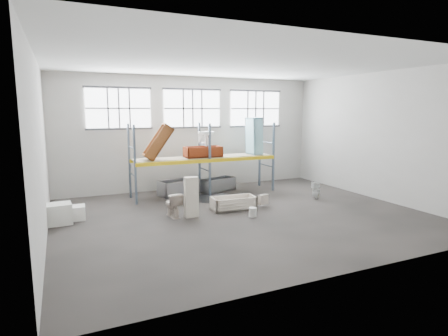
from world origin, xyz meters
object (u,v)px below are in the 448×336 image
blue_tub_upright (254,136)px  bathtub_beige (233,203)px  steel_tub_left (179,187)px  rust_tub_flat (203,152)px  carton_near (59,214)px  bucket (253,212)px  steel_tub_right (218,184)px  cistern_tall (191,197)px  toilet_white (316,190)px  toilet_beige (173,205)px

blue_tub_upright → bathtub_beige: bearing=-130.2°
bathtub_beige → steel_tub_left: bearing=113.0°
rust_tub_flat → carton_near: 6.09m
bathtub_beige → rust_tub_flat: rust_tub_flat is taller
rust_tub_flat → bucket: bearing=-84.9°
rust_tub_flat → bucket: size_ratio=4.94×
steel_tub_left → steel_tub_right: bearing=0.7°
cistern_tall → steel_tub_right: (2.41, 3.39, -0.39)m
toilet_white → steel_tub_right: 4.26m
rust_tub_flat → toilet_beige: bearing=-128.5°
bathtub_beige → blue_tub_upright: blue_tub_upright is taller
toilet_beige → bucket: size_ratio=2.66×
toilet_white → blue_tub_upright: (-1.41, 2.64, 2.05)m
bathtub_beige → bucket: bathtub_beige is taller
bucket → carton_near: bearing=163.2°
steel_tub_right → rust_tub_flat: 1.83m
bathtub_beige → steel_tub_right: steel_tub_right is taller
toilet_white → rust_tub_flat: (-3.87, 2.55, 1.47)m
rust_tub_flat → carton_near: bearing=-160.7°
cistern_tall → steel_tub_right: bearing=58.4°
toilet_beige → bucket: 2.68m
bathtub_beige → blue_tub_upright: size_ratio=0.97×
steel_tub_left → blue_tub_upright: size_ratio=1.03×
cistern_tall → blue_tub_upright: 5.28m
blue_tub_upright → steel_tub_right: bearing=166.1°
steel_tub_right → bucket: (-0.54, -4.22, -0.13)m
steel_tub_right → blue_tub_upright: (1.58, -0.39, 2.11)m
bathtub_beige → cistern_tall: size_ratio=1.16×
bathtub_beige → carton_near: 5.76m
steel_tub_left → rust_tub_flat: bearing=-26.5°
toilet_white → bucket: bearing=-58.4°
rust_tub_flat → carton_near: rust_tub_flat is taller
bathtub_beige → rust_tub_flat: size_ratio=1.02×
toilet_white → carton_near: (-9.44, 0.59, -0.02)m
bucket → cistern_tall: bearing=156.1°
toilet_beige → rust_tub_flat: rust_tub_flat is taller
carton_near → cistern_tall: bearing=-13.3°
steel_tub_right → rust_tub_flat: rust_tub_flat is taller
toilet_white → carton_near: toilet_white is taller
toilet_white → steel_tub_right: size_ratio=0.45×
blue_tub_upright → bucket: 4.92m
toilet_white → steel_tub_left: 5.66m
steel_tub_left → carton_near: (-4.65, -2.42, 0.02)m
toilet_white → bucket: size_ratio=2.24×
bathtub_beige → cistern_tall: (-1.68, -0.27, 0.44)m
cistern_tall → blue_tub_upright: (3.99, 3.00, 1.72)m
steel_tub_right → bucket: 4.26m
blue_tub_upright → carton_near: size_ratio=2.14×
steel_tub_right → steel_tub_left: bearing=-179.3°
toilet_beige → bathtub_beige: bearing=175.0°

